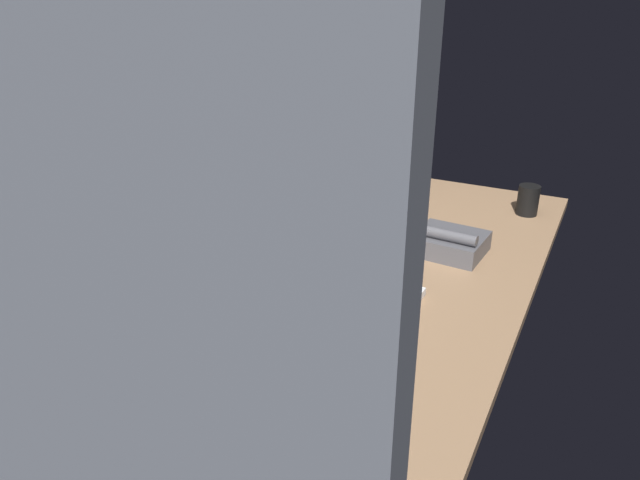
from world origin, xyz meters
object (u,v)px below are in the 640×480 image
object	(u,v)px
mouse	(290,391)
desk_phone	(449,243)
monitor	(246,196)
keyboard	(370,319)
mug_black_travel	(528,200)
mug_steel	(303,287)

from	to	relation	value
mouse	desk_phone	world-z (taller)	desk_phone
monitor	desk_phone	size ratio (longest dim) A/B	2.37
mouse	keyboard	bearing A→B (deg)	5.99
desk_phone	mug_black_travel	bearing A→B (deg)	-19.45
keyboard	mug_steel	size ratio (longest dim) A/B	3.03
monitor	mug_black_travel	world-z (taller)	monitor
mug_steel	keyboard	bearing A→B (deg)	-84.40
mug_black_travel	desk_phone	bearing A→B (deg)	160.55
mouse	mug_steel	bearing A→B (deg)	35.95
monitor	desk_phone	distance (cm)	61.27
keyboard	desk_phone	world-z (taller)	desk_phone
keyboard	mug_steel	world-z (taller)	mug_steel
mug_steel	mug_black_travel	size ratio (longest dim) A/B	1.24
mug_steel	mug_black_travel	distance (cm)	94.63
mug_black_travel	monitor	bearing A→B (deg)	146.71
mouse	mug_black_travel	world-z (taller)	mug_black_travel
monitor	mug_steel	bearing A→B (deg)	-104.45
mug_black_travel	desk_phone	size ratio (longest dim) A/B	0.49
keyboard	mug_black_travel	world-z (taller)	mug_black_travel
keyboard	monitor	bearing A→B (deg)	87.22
mug_black_travel	desk_phone	distance (cm)	43.59
mouse	mug_steel	xyz separation A→B (cm)	(29.64, 13.32, 4.41)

